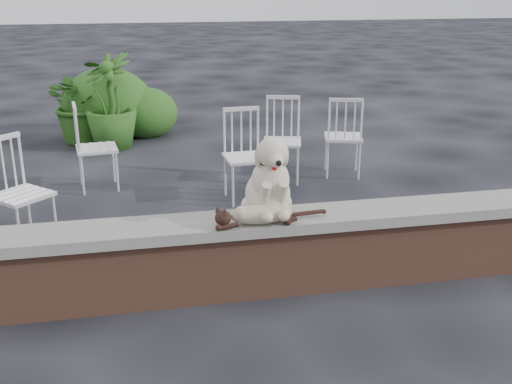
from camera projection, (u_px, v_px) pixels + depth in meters
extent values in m
plane|color=black|center=(289.00, 287.00, 4.57)|extent=(60.00, 60.00, 0.00)
cube|color=brown|center=(290.00, 257.00, 4.49)|extent=(6.00, 0.30, 0.50)
cube|color=slate|center=(291.00, 220.00, 4.39)|extent=(6.20, 0.40, 0.08)
imported|color=#295217|center=(82.00, 101.00, 8.47)|extent=(1.36, 1.32, 1.16)
imported|color=#295217|center=(110.00, 101.00, 8.15)|extent=(0.99, 0.99, 1.27)
ellipsoid|color=#295217|center=(107.00, 104.00, 8.83)|extent=(1.32, 1.21, 1.04)
ellipsoid|color=#295217|center=(145.00, 113.00, 8.89)|extent=(0.94, 0.86, 0.74)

